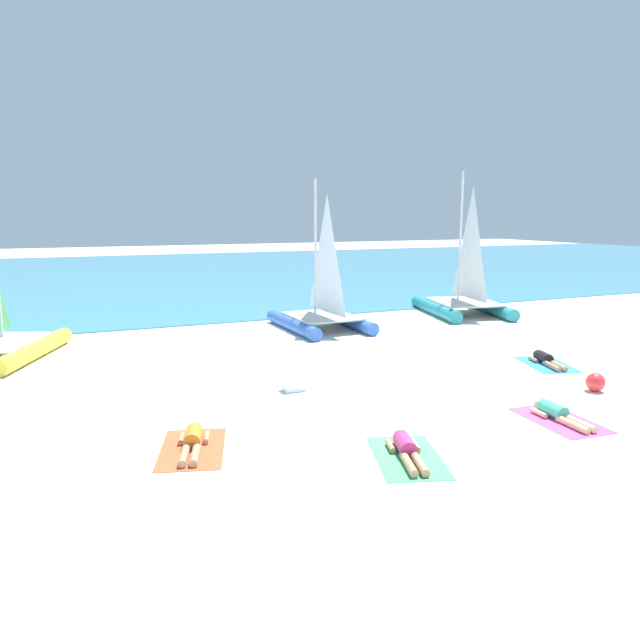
{
  "coord_description": "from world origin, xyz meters",
  "views": [
    {
      "loc": [
        -6.33,
        -9.17,
        4.09
      ],
      "look_at": [
        0.0,
        5.63,
        1.2
      ],
      "focal_mm": 33.32,
      "sensor_mm": 36.0,
      "label": 1
    }
  ],
  "objects_px": {
    "sailboat_blue": "(321,308)",
    "towel_rightmost": "(547,364)",
    "towel_center_left": "(407,457)",
    "sunbather_center_left": "(407,449)",
    "towel_center_right": "(559,420)",
    "sunbather_rightmost": "(546,359)",
    "sunbather_leftmost": "(193,441)",
    "cooler_box": "(294,383)",
    "sunbather_center_right": "(558,413)",
    "sailboat_teal": "(464,294)",
    "towel_leftmost": "(192,449)",
    "beach_ball": "(595,382)"
  },
  "relations": [
    {
      "from": "sailboat_teal",
      "to": "towel_leftmost",
      "type": "distance_m",
      "value": 16.35
    },
    {
      "from": "sailboat_teal",
      "to": "towel_rightmost",
      "type": "relative_size",
      "value": 3.04
    },
    {
      "from": "towel_center_left",
      "to": "sunbather_rightmost",
      "type": "distance_m",
      "value": 7.94
    },
    {
      "from": "towel_center_right",
      "to": "sailboat_blue",
      "type": "bearing_deg",
      "value": 93.31
    },
    {
      "from": "sunbather_center_right",
      "to": "cooler_box",
      "type": "distance_m",
      "value": 5.75
    },
    {
      "from": "towel_rightmost",
      "to": "towel_center_right",
      "type": "bearing_deg",
      "value": -130.83
    },
    {
      "from": "sunbather_rightmost",
      "to": "beach_ball",
      "type": "bearing_deg",
      "value": -91.57
    },
    {
      "from": "sunbather_center_left",
      "to": "towel_center_right",
      "type": "relative_size",
      "value": 0.81
    },
    {
      "from": "sunbather_leftmost",
      "to": "towel_center_left",
      "type": "height_order",
      "value": "sunbather_leftmost"
    },
    {
      "from": "sailboat_teal",
      "to": "sunbather_rightmost",
      "type": "height_order",
      "value": "sailboat_teal"
    },
    {
      "from": "sunbather_center_right",
      "to": "sailboat_teal",
      "type": "bearing_deg",
      "value": 65.58
    },
    {
      "from": "sunbather_center_left",
      "to": "towel_center_right",
      "type": "xyz_separation_m",
      "value": [
        3.75,
        0.31,
        -0.13
      ]
    },
    {
      "from": "sunbather_center_left",
      "to": "sunbather_leftmost",
      "type": "bearing_deg",
      "value": 168.92
    },
    {
      "from": "sunbather_leftmost",
      "to": "towel_center_left",
      "type": "bearing_deg",
      "value": -13.33
    },
    {
      "from": "towel_center_left",
      "to": "sunbather_rightmost",
      "type": "bearing_deg",
      "value": 30.22
    },
    {
      "from": "sailboat_blue",
      "to": "sunbather_rightmost",
      "type": "bearing_deg",
      "value": -63.67
    },
    {
      "from": "sunbather_leftmost",
      "to": "sunbather_rightmost",
      "type": "height_order",
      "value": "same"
    },
    {
      "from": "cooler_box",
      "to": "beach_ball",
      "type": "bearing_deg",
      "value": -23.65
    },
    {
      "from": "sunbather_center_left",
      "to": "sunbather_center_right",
      "type": "relative_size",
      "value": 0.98
    },
    {
      "from": "sunbather_center_right",
      "to": "sunbather_rightmost",
      "type": "bearing_deg",
      "value": 52.69
    },
    {
      "from": "sailboat_teal",
      "to": "sailboat_blue",
      "type": "height_order",
      "value": "sailboat_teal"
    },
    {
      "from": "cooler_box",
      "to": "sunbather_center_right",
      "type": "bearing_deg",
      "value": -43.49
    },
    {
      "from": "sailboat_blue",
      "to": "sunbather_rightmost",
      "type": "xyz_separation_m",
      "value": [
        3.71,
        -7.04,
        -0.66
      ]
    },
    {
      "from": "sailboat_blue",
      "to": "towel_center_left",
      "type": "xyz_separation_m",
      "value": [
        -3.15,
        -11.03,
        -0.78
      ]
    },
    {
      "from": "sunbather_center_right",
      "to": "towel_leftmost",
      "type": "bearing_deg",
      "value": 172.75
    },
    {
      "from": "sailboat_blue",
      "to": "sunbather_center_right",
      "type": "bearing_deg",
      "value": -88.11
    },
    {
      "from": "towel_center_left",
      "to": "towel_center_right",
      "type": "relative_size",
      "value": 1.0
    },
    {
      "from": "cooler_box",
      "to": "sunbather_center_left",
      "type": "bearing_deg",
      "value": -84.48
    },
    {
      "from": "towel_leftmost",
      "to": "beach_ball",
      "type": "height_order",
      "value": "beach_ball"
    },
    {
      "from": "sunbather_leftmost",
      "to": "sailboat_blue",
      "type": "bearing_deg",
      "value": 71.41
    },
    {
      "from": "sunbather_leftmost",
      "to": "sunbather_center_left",
      "type": "bearing_deg",
      "value": -12.34
    },
    {
      "from": "sunbather_center_left",
      "to": "towel_center_right",
      "type": "bearing_deg",
      "value": 22.52
    },
    {
      "from": "sailboat_teal",
      "to": "sunbather_rightmost",
      "type": "distance_m",
      "value": 8.2
    },
    {
      "from": "sailboat_blue",
      "to": "sunbather_center_right",
      "type": "xyz_separation_m",
      "value": [
        0.62,
        -10.59,
        -0.66
      ]
    },
    {
      "from": "towel_rightmost",
      "to": "sunbather_center_right",
      "type": "bearing_deg",
      "value": -131.33
    },
    {
      "from": "sunbather_center_left",
      "to": "beach_ball",
      "type": "xyz_separation_m",
      "value": [
        6.03,
        1.52,
        0.09
      ]
    },
    {
      "from": "sailboat_blue",
      "to": "cooler_box",
      "type": "xyz_separation_m",
      "value": [
        -3.55,
        -6.63,
        -0.61
      ]
    },
    {
      "from": "sailboat_blue",
      "to": "sunbather_center_left",
      "type": "relative_size",
      "value": 3.44
    },
    {
      "from": "sailboat_blue",
      "to": "sunbather_center_right",
      "type": "distance_m",
      "value": 10.63
    },
    {
      "from": "beach_ball",
      "to": "towel_leftmost",
      "type": "bearing_deg",
      "value": 178.6
    },
    {
      "from": "towel_leftmost",
      "to": "sunbather_leftmost",
      "type": "relative_size",
      "value": 1.23
    },
    {
      "from": "sailboat_blue",
      "to": "beach_ball",
      "type": "distance_m",
      "value": 9.9
    },
    {
      "from": "towel_rightmost",
      "to": "sunbather_rightmost",
      "type": "distance_m",
      "value": 0.14
    },
    {
      "from": "sunbather_rightmost",
      "to": "sunbather_center_left",
      "type": "bearing_deg",
      "value": -133.04
    },
    {
      "from": "towel_leftmost",
      "to": "sailboat_blue",
      "type": "bearing_deg",
      "value": 55.05
    },
    {
      "from": "towel_leftmost",
      "to": "sunbather_rightmost",
      "type": "bearing_deg",
      "value": 12.16
    },
    {
      "from": "sunbather_leftmost",
      "to": "cooler_box",
      "type": "xyz_separation_m",
      "value": [
        2.87,
        2.53,
        0.05
      ]
    },
    {
      "from": "cooler_box",
      "to": "towel_rightmost",
      "type": "bearing_deg",
      "value": -3.72
    },
    {
      "from": "sailboat_blue",
      "to": "towel_rightmost",
      "type": "height_order",
      "value": "sailboat_blue"
    },
    {
      "from": "towel_center_right",
      "to": "towel_leftmost",
      "type": "bearing_deg",
      "value": 168.54
    }
  ]
}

